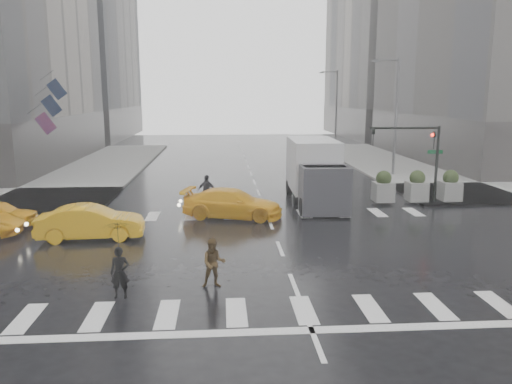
{
  "coord_description": "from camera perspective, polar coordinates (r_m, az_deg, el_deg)",
  "views": [
    {
      "loc": [
        -2.38,
        -19.67,
        6.27
      ],
      "look_at": [
        -0.86,
        2.0,
        2.01
      ],
      "focal_mm": 35.0,
      "sensor_mm": 36.0,
      "label": 1
    }
  ],
  "objects": [
    {
      "name": "road_markings",
      "position": [
        20.78,
        2.76,
        -6.46
      ],
      "size": [
        18.0,
        48.0,
        0.01
      ],
      "primitive_type": null,
      "color": "silver",
      "rests_on": "ground"
    },
    {
      "name": "planter_east",
      "position": [
        31.36,
        21.3,
        0.63
      ],
      "size": [
        1.1,
        1.1,
        1.8
      ],
      "color": "gray",
      "rests_on": "ground"
    },
    {
      "name": "street_lamp_far",
      "position": [
        59.19,
        9.04,
        9.68
      ],
      "size": [
        2.15,
        0.22,
        9.0
      ],
      "color": "#59595B",
      "rests_on": "ground"
    },
    {
      "name": "ground",
      "position": [
        20.78,
        2.76,
        -6.48
      ],
      "size": [
        120.0,
        120.0,
        0.0
      ],
      "primitive_type": "plane",
      "color": "black",
      "rests_on": "ground"
    },
    {
      "name": "box_truck",
      "position": [
        28.72,
        6.83,
        2.4
      ],
      "size": [
        2.6,
        6.94,
        3.69
      ],
      "rotation": [
        0.0,
        0.0,
        -0.03
      ],
      "color": "silver",
      "rests_on": "ground"
    },
    {
      "name": "sidewalk_ne",
      "position": [
        43.57,
        26.18,
        1.78
      ],
      "size": [
        35.0,
        35.0,
        0.15
      ],
      "primitive_type": "cube",
      "color": "gray",
      "rests_on": "ground"
    },
    {
      "name": "taxi_mid",
      "position": [
        23.09,
        -18.37,
        -3.32
      ],
      "size": [
        4.65,
        1.92,
        1.5
      ],
      "primitive_type": "imported",
      "rotation": [
        0.0,
        0.0,
        1.65
      ],
      "color": "#FFB10D",
      "rests_on": "ground"
    },
    {
      "name": "taxi_rear",
      "position": [
        25.74,
        -2.7,
        -1.31
      ],
      "size": [
        4.92,
        3.19,
        1.49
      ],
      "primitive_type": "imported",
      "rotation": [
        0.0,
        0.0,
        1.31
      ],
      "color": "#FFB10D",
      "rests_on": "ground"
    },
    {
      "name": "pedestrian_brown",
      "position": [
        16.59,
        -4.86,
        -8.12
      ],
      "size": [
        0.85,
        0.69,
        1.64
      ],
      "primitive_type": "imported",
      "rotation": [
        0.0,
        0.0,
        0.08
      ],
      "color": "#4A361A",
      "rests_on": "ground"
    },
    {
      "name": "planter_mid",
      "position": [
        30.56,
        17.91,
        0.59
      ],
      "size": [
        1.1,
        1.1,
        1.8
      ],
      "color": "gray",
      "rests_on": "ground"
    },
    {
      "name": "street_lamp_near",
      "position": [
        39.95,
        15.53,
        8.8
      ],
      "size": [
        2.15,
        0.22,
        9.0
      ],
      "color": "#59595B",
      "rests_on": "ground"
    },
    {
      "name": "pedestrian_black",
      "position": [
        16.04,
        -15.44,
        -6.17
      ],
      "size": [
        0.97,
        0.99,
        2.43
      ],
      "rotation": [
        0.0,
        0.0,
        0.01
      ],
      "color": "black",
      "rests_on": "ground"
    },
    {
      "name": "traffic_signal_pole",
      "position": [
        30.08,
        18.31,
        4.71
      ],
      "size": [
        4.45,
        0.42,
        4.5
      ],
      "color": "black",
      "rests_on": "ground"
    },
    {
      "name": "building_ne_far",
      "position": [
        82.53,
        19.28,
        17.47
      ],
      "size": [
        26.05,
        26.05,
        36.0
      ],
      "color": "gray",
      "rests_on": "ground"
    },
    {
      "name": "planter_west",
      "position": [
        29.88,
        14.35,
        0.55
      ],
      "size": [
        1.1,
        1.1,
        1.8
      ],
      "color": "gray",
      "rests_on": "ground"
    },
    {
      "name": "pedestrian_far_a",
      "position": [
        28.08,
        -5.62,
        0.07
      ],
      "size": [
        1.22,
        0.92,
        1.85
      ],
      "primitive_type": "imported",
      "rotation": [
        0.0,
        0.0,
        2.87
      ],
      "color": "black",
      "rests_on": "ground"
    },
    {
      "name": "flag_cluster",
      "position": [
        40.23,
        -22.75,
        9.35
      ],
      "size": [
        2.87,
        3.06,
        4.69
      ],
      "color": "#59595B",
      "rests_on": "ground"
    },
    {
      "name": "pedestrian_far_b",
      "position": [
        28.03,
        7.9,
        -0.11
      ],
      "size": [
        1.29,
        1.1,
        1.75
      ],
      "primitive_type": "imported",
      "rotation": [
        0.0,
        0.0,
        2.63
      ],
      "color": "black",
      "rests_on": "ground"
    }
  ]
}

